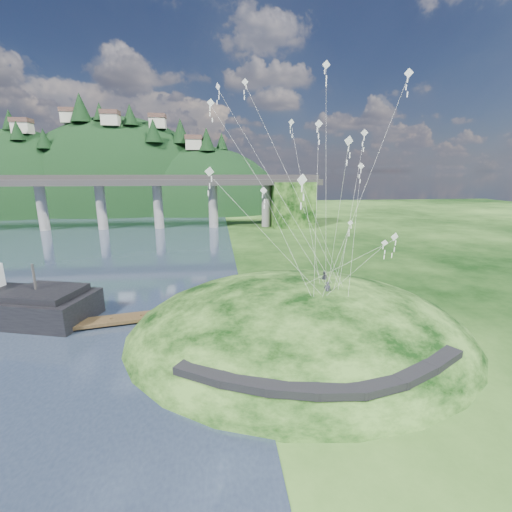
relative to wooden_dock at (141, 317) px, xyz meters
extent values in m
plane|color=black|center=(8.73, -6.09, -0.45)|extent=(320.00, 320.00, 0.00)
ellipsoid|color=black|center=(16.73, -4.09, -1.95)|extent=(36.00, 32.00, 13.00)
cube|color=black|center=(7.23, -14.09, 1.58)|extent=(4.32, 3.62, 0.71)
cube|color=black|center=(10.23, -15.74, 1.64)|extent=(4.10, 2.97, 0.61)
cube|color=black|center=(13.23, -16.74, 1.63)|extent=(3.85, 2.37, 0.62)
cube|color=black|center=(16.23, -17.19, 1.59)|extent=(3.62, 1.83, 0.66)
cube|color=black|center=(19.23, -16.99, 1.60)|extent=(3.82, 2.27, 0.68)
cube|color=black|center=(22.23, -16.04, 1.69)|extent=(4.11, 2.97, 0.71)
cube|color=black|center=(25.23, -14.49, 1.72)|extent=(4.26, 3.43, 0.66)
cube|color=#2D2B2B|center=(-41.27, 63.91, 12.55)|extent=(160.00, 9.00, 1.60)
cube|color=#2D2B2B|center=(-41.27, 63.91, 13.95)|extent=(160.00, 0.40, 1.20)
cube|color=#2D2B2B|center=(-41.27, 68.21, 13.95)|extent=(160.00, 0.40, 1.20)
cylinder|color=gray|center=(-38.77, 63.91, 6.05)|extent=(2.60, 2.60, 13.00)
cylinder|color=gray|center=(-23.27, 63.91, 6.05)|extent=(2.60, 2.60, 13.00)
cylinder|color=gray|center=(-7.77, 63.91, 6.05)|extent=(2.60, 2.60, 13.00)
cylinder|color=gray|center=(7.73, 63.91, 6.05)|extent=(2.60, 2.60, 13.00)
cylinder|color=gray|center=(23.23, 63.91, 6.05)|extent=(2.60, 2.60, 13.00)
cube|color=black|center=(30.73, 63.91, 6.05)|extent=(12.00, 11.00, 13.00)
ellipsoid|color=black|center=(-69.27, 113.91, -8.45)|extent=(84.00, 60.00, 80.00)
ellipsoid|color=black|center=(-31.27, 119.91, -6.45)|extent=(96.00, 68.00, 88.00)
ellipsoid|color=black|center=(3.73, 111.91, -10.45)|extent=(76.00, 56.00, 72.00)
cone|color=black|center=(-66.79, 108.82, 34.09)|extent=(5.61, 5.61, 7.39)
cone|color=black|center=(-60.86, 100.98, 29.59)|extent=(5.08, 5.08, 6.69)
cone|color=black|center=(-51.85, 100.08, 26.89)|extent=(5.29, 5.29, 6.96)
cone|color=black|center=(-41.14, 108.54, 38.79)|extent=(8.01, 8.01, 10.54)
cone|color=black|center=(-34.14, 107.97, 37.44)|extent=(4.97, 4.97, 6.54)
cone|color=black|center=(-22.67, 105.95, 36.23)|extent=(5.83, 5.83, 7.67)
cone|color=black|center=(-13.72, 100.99, 30.14)|extent=(6.47, 6.47, 8.51)
cone|color=black|center=(-4.49, 107.90, 30.79)|extent=(7.13, 7.13, 9.38)
cone|color=black|center=(5.61, 102.94, 27.42)|extent=(6.56, 6.56, 8.63)
cone|color=black|center=(11.50, 108.54, 27.23)|extent=(4.88, 4.88, 6.42)
cube|color=beige|center=(-61.27, 105.91, 30.84)|extent=(6.00, 5.00, 4.00)
cube|color=brown|center=(-61.27, 105.91, 33.54)|extent=(6.40, 5.40, 1.60)
cube|color=beige|center=(-46.27, 111.91, 35.55)|extent=(6.00, 5.00, 4.00)
cube|color=brown|center=(-46.27, 111.91, 38.25)|extent=(6.40, 5.40, 1.60)
cube|color=beige|center=(-29.27, 103.91, 33.83)|extent=(6.00, 5.00, 4.00)
cube|color=brown|center=(-29.27, 103.91, 36.53)|extent=(6.40, 5.40, 1.60)
cube|color=beige|center=(-13.27, 109.91, 33.73)|extent=(6.00, 5.00, 4.00)
cube|color=brown|center=(-13.27, 109.91, 36.43)|extent=(6.40, 5.40, 1.60)
cube|color=beige|center=(0.73, 103.91, 25.43)|extent=(6.00, 5.00, 4.00)
cube|color=brown|center=(0.73, 103.91, 28.13)|extent=(6.40, 5.40, 1.60)
cube|color=black|center=(-10.00, 1.10, 2.83)|extent=(8.05, 7.26, 0.68)
cylinder|color=#2D2B2B|center=(-11.09, 1.40, 4.30)|extent=(0.27, 0.27, 3.39)
cube|color=#382917|center=(0.00, 0.00, 0.01)|extent=(14.43, 4.93, 0.36)
cylinder|color=#382917|center=(-6.00, -1.17, -0.24)|extent=(0.31, 0.31, 1.02)
cylinder|color=#382917|center=(-3.00, -0.58, -0.24)|extent=(0.31, 0.31, 1.02)
cylinder|color=#382917|center=(0.00, 0.00, -0.24)|extent=(0.31, 0.31, 1.02)
cylinder|color=#382917|center=(3.00, 0.58, -0.24)|extent=(0.31, 0.31, 1.02)
cylinder|color=#382917|center=(6.00, 1.17, -0.24)|extent=(0.31, 0.31, 1.02)
imported|color=#272834|center=(18.89, -6.20, 5.39)|extent=(0.79, 0.63, 1.89)
imported|color=#272834|center=(19.70, -2.56, 5.29)|extent=(0.97, 0.83, 1.72)
cube|color=white|center=(23.70, -8.87, 10.10)|extent=(0.76, 0.21, 0.75)
cube|color=white|center=(23.70, -8.87, 9.56)|extent=(0.10, 0.06, 0.44)
cube|color=white|center=(23.70, -8.87, 9.02)|extent=(0.10, 0.06, 0.44)
cube|color=white|center=(23.70, -8.87, 8.48)|extent=(0.10, 0.06, 0.44)
cube|color=white|center=(8.08, -7.50, 15.54)|extent=(0.77, 0.32, 0.78)
cube|color=white|center=(8.08, -7.50, 14.97)|extent=(0.09, 0.08, 0.47)
cube|color=white|center=(8.08, -7.50, 14.39)|extent=(0.09, 0.08, 0.47)
cube|color=white|center=(8.08, -7.50, 13.82)|extent=(0.09, 0.08, 0.47)
cube|color=white|center=(19.61, 1.35, 20.45)|extent=(0.78, 0.47, 0.85)
cube|color=white|center=(19.61, 1.35, 19.84)|extent=(0.11, 0.05, 0.50)
cube|color=white|center=(19.61, 1.35, 19.22)|extent=(0.11, 0.05, 0.50)
cube|color=white|center=(19.61, 1.35, 18.60)|extent=(0.11, 0.05, 0.50)
cube|color=white|center=(25.14, -4.52, 8.64)|extent=(0.67, 0.20, 0.67)
cube|color=white|center=(25.14, -4.52, 8.15)|extent=(0.09, 0.02, 0.40)
cube|color=white|center=(25.14, -4.52, 7.67)|extent=(0.09, 0.02, 0.40)
cube|color=white|center=(25.14, -4.52, 7.19)|extent=(0.09, 0.02, 0.40)
cube|color=white|center=(24.78, 3.68, 9.45)|extent=(0.69, 0.22, 0.68)
cube|color=white|center=(24.78, 3.68, 8.96)|extent=(0.09, 0.03, 0.40)
cube|color=white|center=(24.78, 3.68, 8.47)|extent=(0.09, 0.03, 0.40)
cube|color=white|center=(24.78, 3.68, 7.97)|extent=(0.09, 0.03, 0.40)
cube|color=white|center=(17.12, 3.59, 20.87)|extent=(0.69, 0.22, 0.67)
cube|color=white|center=(17.12, 3.59, 20.38)|extent=(0.09, 0.05, 0.40)
cube|color=white|center=(17.12, 3.59, 19.89)|extent=(0.09, 0.05, 0.40)
cube|color=white|center=(17.12, 3.59, 19.40)|extent=(0.09, 0.05, 0.40)
cube|color=white|center=(9.08, 3.37, 24.23)|extent=(0.45, 0.63, 0.71)
cube|color=white|center=(9.08, 3.37, 23.71)|extent=(0.09, 0.07, 0.43)
cube|color=white|center=(9.08, 3.37, 23.18)|extent=(0.09, 0.07, 0.43)
cube|color=white|center=(9.08, 3.37, 22.66)|extent=(0.09, 0.07, 0.43)
cube|color=white|center=(25.83, 4.20, 16.16)|extent=(0.57, 0.66, 0.81)
cube|color=white|center=(25.83, 4.20, 15.57)|extent=(0.10, 0.08, 0.48)
cube|color=white|center=(25.83, 4.20, 14.99)|extent=(0.10, 0.08, 0.48)
cube|color=white|center=(25.83, 4.20, 14.40)|extent=(0.10, 0.08, 0.48)
cube|color=white|center=(11.89, 2.59, 24.59)|extent=(0.69, 0.24, 0.70)
cube|color=white|center=(11.89, 2.59, 24.09)|extent=(0.09, 0.02, 0.41)
cube|color=white|center=(11.89, 2.59, 23.58)|extent=(0.09, 0.02, 0.41)
cube|color=white|center=(11.89, 2.59, 23.08)|extent=(0.09, 0.02, 0.41)
cube|color=white|center=(20.42, 2.28, 26.40)|extent=(0.88, 0.24, 0.86)
cube|color=white|center=(20.42, 2.28, 25.78)|extent=(0.11, 0.05, 0.51)
cube|color=white|center=(20.42, 2.28, 25.16)|extent=(0.11, 0.05, 0.51)
cube|color=white|center=(20.42, 2.28, 24.55)|extent=(0.11, 0.05, 0.51)
cube|color=white|center=(8.27, 2.46, 22.50)|extent=(0.79, 0.20, 0.79)
cube|color=white|center=(8.27, 2.46, 21.94)|extent=(0.10, 0.06, 0.46)
cube|color=white|center=(8.27, 2.46, 21.37)|extent=(0.10, 0.06, 0.46)
cube|color=white|center=(8.27, 2.46, 20.81)|extent=(0.10, 0.06, 0.46)
cube|color=white|center=(17.84, -12.06, 17.63)|extent=(0.69, 0.21, 0.68)
cube|color=white|center=(17.84, -12.06, 17.14)|extent=(0.09, 0.05, 0.40)
cube|color=white|center=(17.84, -12.06, 16.65)|extent=(0.09, 0.05, 0.40)
cube|color=white|center=(17.84, -12.06, 16.16)|extent=(0.09, 0.05, 0.40)
cube|color=white|center=(26.27, 4.93, 19.99)|extent=(0.70, 0.60, 0.85)
cube|color=white|center=(26.27, 4.93, 19.37)|extent=(0.11, 0.06, 0.51)
cube|color=white|center=(26.27, 4.93, 18.74)|extent=(0.11, 0.06, 0.51)
cube|color=white|center=(26.27, 4.93, 18.12)|extent=(0.11, 0.06, 0.51)
cube|color=white|center=(26.17, -4.05, 24.18)|extent=(0.63, 0.60, 0.82)
cube|color=white|center=(26.17, -4.05, 23.60)|extent=(0.10, 0.08, 0.48)
cube|color=white|center=(26.17, -4.05, 23.02)|extent=(0.10, 0.08, 0.48)
cube|color=white|center=(26.17, -4.05, 22.43)|extent=(0.10, 0.08, 0.48)
cube|color=white|center=(14.72, -11.59, 14.97)|extent=(0.83, 0.35, 0.87)
cube|color=white|center=(14.72, -11.59, 14.35)|extent=(0.11, 0.08, 0.51)
cube|color=white|center=(14.72, -11.59, 13.73)|extent=(0.11, 0.08, 0.51)
cube|color=white|center=(14.72, -11.59, 13.12)|extent=(0.11, 0.08, 0.51)
cube|color=white|center=(13.62, 0.52, 13.58)|extent=(0.74, 0.40, 0.79)
cube|color=white|center=(13.62, 0.52, 13.01)|extent=(0.11, 0.04, 0.47)
cube|color=white|center=(13.62, 0.52, 12.44)|extent=(0.11, 0.04, 0.47)
cube|color=white|center=(13.62, 0.52, 11.87)|extent=(0.11, 0.04, 0.47)
camera|label=1|loc=(8.52, -36.14, 15.58)|focal=24.00mm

